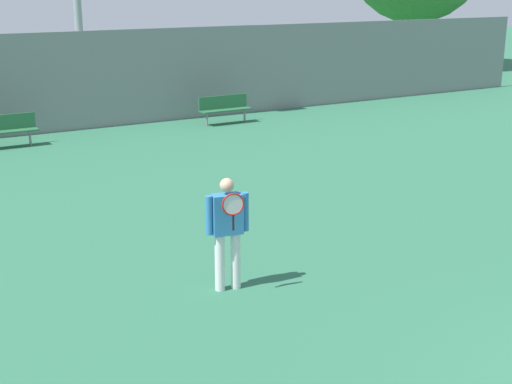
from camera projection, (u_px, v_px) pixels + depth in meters
tennis_player at (227, 227)px, 9.81m from camera, size 0.61×0.46×1.62m
bench_courtside_near at (225, 107)px, 21.68m from camera, size 1.63×0.40×0.84m
back_fence at (102, 80)px, 20.87m from camera, size 33.99×0.06×2.83m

